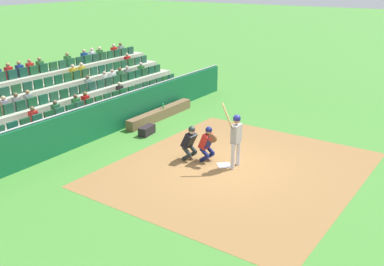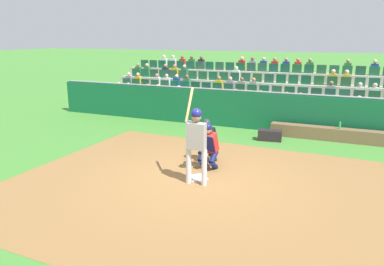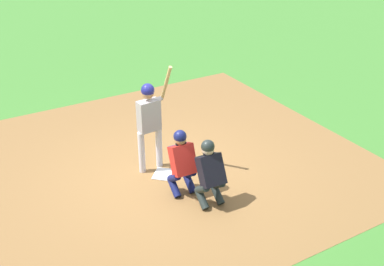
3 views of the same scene
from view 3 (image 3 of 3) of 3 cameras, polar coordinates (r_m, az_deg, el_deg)
name	(u,v)px [view 3 (image 3 of 3)]	position (r m, az deg, el deg)	size (l,w,h in m)	color
ground_plane	(165,175)	(9.66, -3.20, -4.96)	(160.00, 160.00, 0.00)	#418231
infield_dirt_patch	(153,164)	(10.04, -4.60, -3.64)	(8.53, 7.52, 0.01)	olive
home_plate_marker	(165,174)	(9.65, -3.20, -4.88)	(0.44, 0.44, 0.02)	white
batter_at_plate	(150,117)	(9.33, -5.03, 1.87)	(0.58, 0.56, 2.27)	silver
catcher_crouching	(182,159)	(8.77, -1.21, -3.05)	(0.49, 0.72, 1.30)	#141A50
home_plate_umpire	(210,171)	(8.47, 2.11, -4.47)	(0.49, 0.50, 1.28)	#232A28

